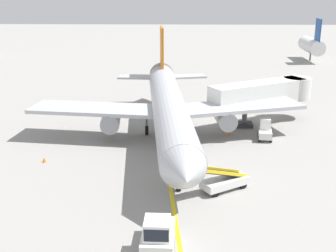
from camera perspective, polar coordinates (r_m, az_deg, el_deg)
name	(u,v)px	position (r m, az deg, el deg)	size (l,w,h in m)	color
ground_plane	(186,190)	(34.32, 2.33, -8.26)	(300.00, 300.00, 0.00)	gray
taxi_line_yellow	(167,164)	(38.89, -0.14, -5.00)	(0.30, 80.00, 0.01)	yellow
airliner	(169,107)	(44.28, 0.07, 2.53)	(28.49, 35.34, 10.10)	#B2B5BA
jet_bridge	(268,93)	(50.85, 12.82, 4.24)	(12.37, 8.59, 4.85)	silver
pushback_tug	(158,234)	(26.82, -1.32, -13.85)	(1.99, 3.65, 2.20)	silver
baggage_tug_near_wing	(265,130)	(46.03, 12.45, -0.54)	(1.60, 2.54, 2.10)	silver
belt_loader_forward_hold	(224,180)	(34.28, 7.20, -6.99)	(4.87, 3.78, 2.59)	silver
ground_crew_marshaller	(179,176)	(34.36, 1.49, -6.55)	(0.36, 0.24, 1.70)	#26262D
safety_cone_nose_left	(229,133)	(46.80, 7.89, -0.89)	(0.36, 0.36, 0.44)	orange
safety_cone_wingtip_left	(44,160)	(40.84, -15.73, -4.23)	(0.36, 0.36, 0.44)	orange
distant_aircraft_mid_right	(312,45)	(97.26, 18.09, 9.92)	(3.00, 10.10, 8.80)	silver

